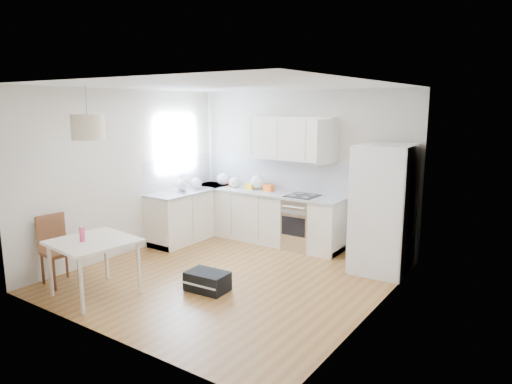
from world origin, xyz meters
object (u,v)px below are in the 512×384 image
refrigerator (385,208)px  dining_table (93,246)px  gym_bag (207,281)px  dining_chair (59,251)px

refrigerator → dining_table: bearing=-136.2°
dining_table → gym_bag: dining_table is taller
refrigerator → dining_table: 4.11m
dining_chair → refrigerator: bearing=47.9°
dining_table → dining_chair: bearing=-170.5°
refrigerator → gym_bag: refrigerator is taller
gym_bag → refrigerator: bearing=47.9°
refrigerator → dining_chair: refrigerator is taller
dining_table → gym_bag: (1.11, 0.93, -0.54)m
dining_table → gym_bag: bearing=47.2°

